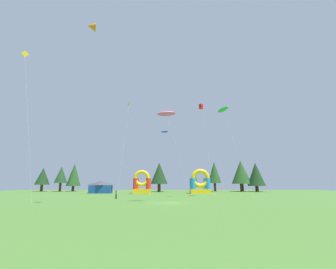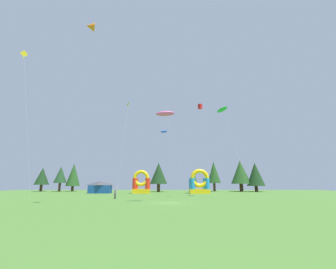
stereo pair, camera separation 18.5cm
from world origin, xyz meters
name	(u,v)px [view 1 (the left image)]	position (x,y,z in m)	size (l,w,h in m)	color
ground_plane	(168,203)	(0.00, 0.00, 0.00)	(120.00, 120.00, 0.00)	#47752D
kite_red_box	(200,107)	(6.68, 10.94, 18.44)	(3.25, 3.16, 18.99)	red
kite_orange_delta	(91,27)	(-11.25, -5.77, 24.98)	(4.20, 10.45, 25.65)	orange
kite_green_parafoil	(222,110)	(11.99, 13.95, 18.78)	(4.91, 7.05, 19.48)	green
kite_blue_parafoil	(164,132)	(-1.07, 23.01, 15.74)	(6.27, 5.61, 16.30)	blue
kite_lime_diamond	(128,106)	(-9.60, 17.92, 20.98)	(1.31, 5.40, 21.78)	#8CD826
kite_yellow_diamond	(24,56)	(-24.88, 1.05, 24.21)	(4.91, 1.16, 25.09)	yellow
kite_pink_parafoil	(165,114)	(-0.47, 0.19, 13.71)	(5.53, 1.59, 14.29)	#EA599E
person_left_edge	(115,193)	(-9.77, 8.63, 1.02)	(0.35, 0.35, 1.72)	black
inflatable_red_slide	(141,185)	(-7.38, 29.89, 2.26)	(4.61, 4.09, 6.26)	yellow
inflatable_orange_dome	(199,185)	(8.54, 29.61, 2.34)	(5.28, 4.79, 6.55)	yellow
festival_tent	(100,187)	(-18.95, 30.93, 1.67)	(5.92, 3.27, 3.33)	#19478C
tree_row_0	(41,176)	(-42.67, 44.54, 4.98)	(4.71, 4.71, 7.85)	#4C331E
tree_row_1	(60,175)	(-36.14, 43.78, 5.41)	(4.16, 4.16, 8.19)	#4C331E
tree_row_2	(73,175)	(-32.46, 45.39, 5.49)	(4.69, 4.69, 9.32)	#4C331E
tree_row_3	(158,173)	(-3.09, 41.12, 5.80)	(5.56, 5.56, 9.26)	#4C331E
tree_row_4	(193,179)	(8.80, 45.25, 4.14)	(2.97, 2.97, 6.34)	#4C331E
tree_row_5	(213,172)	(15.75, 45.59, 6.29)	(4.48, 4.48, 9.97)	#4C331E
tree_row_6	(240,172)	(24.35, 43.78, 6.32)	(6.42, 6.42, 10.24)	#4C331E
tree_row_7	(255,174)	(28.64, 41.95, 5.56)	(5.67, 5.67, 9.36)	#4C331E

